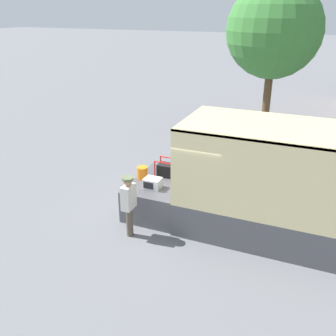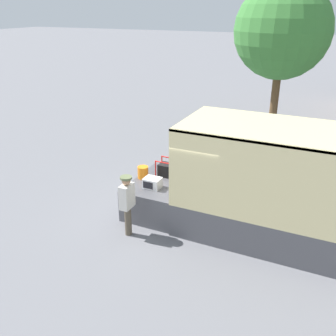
{
  "view_description": "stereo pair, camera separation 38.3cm",
  "coord_description": "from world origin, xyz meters",
  "px_view_note": "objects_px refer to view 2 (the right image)",
  "views": [
    {
      "loc": [
        3.2,
        -8.98,
        5.62
      ],
      "look_at": [
        -0.49,
        -0.2,
        1.47
      ],
      "focal_mm": 40.0,
      "sensor_mm": 36.0,
      "label": 1
    },
    {
      "loc": [
        3.55,
        -8.83,
        5.62
      ],
      "look_at": [
        -0.49,
        -0.2,
        1.47
      ],
      "focal_mm": 40.0,
      "sensor_mm": 36.0,
      "label": 2
    }
  ],
  "objects_px": {
    "worker_person": "(127,200)",
    "orange_bucket": "(143,172)",
    "portable_generator": "(167,170)",
    "street_tree": "(282,31)",
    "microwave": "(152,183)"
  },
  "relations": [
    {
      "from": "worker_person",
      "to": "orange_bucket",
      "type": "bearing_deg",
      "value": 103.87
    },
    {
      "from": "orange_bucket",
      "to": "worker_person",
      "type": "bearing_deg",
      "value": -76.13
    },
    {
      "from": "portable_generator",
      "to": "orange_bucket",
      "type": "xyz_separation_m",
      "value": [
        -0.58,
        -0.45,
        -0.02
      ]
    },
    {
      "from": "portable_generator",
      "to": "worker_person",
      "type": "relative_size",
      "value": 0.34
    },
    {
      "from": "worker_person",
      "to": "street_tree",
      "type": "xyz_separation_m",
      "value": [
        1.74,
        10.47,
        3.57
      ]
    },
    {
      "from": "microwave",
      "to": "street_tree",
      "type": "bearing_deg",
      "value": 80.43
    },
    {
      "from": "street_tree",
      "to": "portable_generator",
      "type": "bearing_deg",
      "value": -100.32
    },
    {
      "from": "orange_bucket",
      "to": "worker_person",
      "type": "distance_m",
      "value": 1.61
    },
    {
      "from": "microwave",
      "to": "worker_person",
      "type": "relative_size",
      "value": 0.27
    },
    {
      "from": "orange_bucket",
      "to": "microwave",
      "type": "bearing_deg",
      "value": -39.39
    },
    {
      "from": "worker_person",
      "to": "microwave",
      "type": "bearing_deg",
      "value": 81.82
    },
    {
      "from": "microwave",
      "to": "street_tree",
      "type": "height_order",
      "value": "street_tree"
    },
    {
      "from": "microwave",
      "to": "street_tree",
      "type": "relative_size",
      "value": 0.07
    },
    {
      "from": "portable_generator",
      "to": "orange_bucket",
      "type": "bearing_deg",
      "value": -142.53
    },
    {
      "from": "orange_bucket",
      "to": "worker_person",
      "type": "relative_size",
      "value": 0.21
    }
  ]
}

